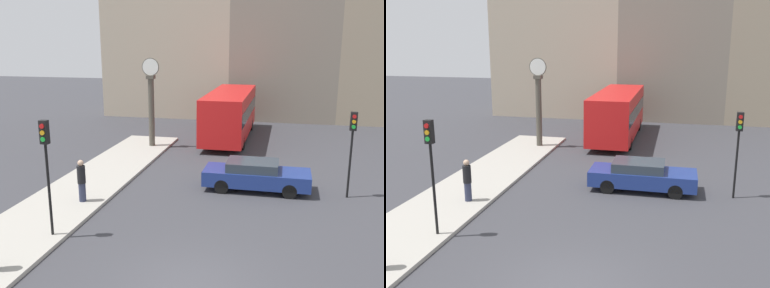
{
  "view_description": "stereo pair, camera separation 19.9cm",
  "coord_description": "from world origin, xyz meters",
  "views": [
    {
      "loc": [
        2.32,
        -9.91,
        6.42
      ],
      "look_at": [
        -1.67,
        7.92,
        1.98
      ],
      "focal_mm": 40.0,
      "sensor_mm": 36.0,
      "label": 1
    },
    {
      "loc": [
        2.52,
        -9.87,
        6.42
      ],
      "look_at": [
        -1.67,
        7.92,
        1.98
      ],
      "focal_mm": 40.0,
      "sensor_mm": 36.0,
      "label": 2
    }
  ],
  "objects": [
    {
      "name": "pedestrian_black_jacket",
      "position": [
        -5.49,
        4.9,
        1.0
      ],
      "size": [
        0.33,
        0.33,
        1.71
      ],
      "color": "#2D334C",
      "rests_on": "sidewalk_corner"
    },
    {
      "name": "bus_distant",
      "position": [
        -1.34,
        18.07,
        1.78
      ],
      "size": [
        2.59,
        9.47,
        3.14
      ],
      "color": "red",
      "rests_on": "ground_plane"
    },
    {
      "name": "traffic_light_near",
      "position": [
        -5.07,
        1.88,
        2.9
      ],
      "size": [
        0.26,
        0.24,
        3.87
      ],
      "color": "black",
      "rests_on": "sidewalk_corner"
    },
    {
      "name": "sedan_car",
      "position": [
        1.15,
        8.14,
        0.68
      ],
      "size": [
        4.6,
        1.74,
        1.31
      ],
      "color": "navy",
      "rests_on": "ground_plane"
    },
    {
      "name": "traffic_light_far",
      "position": [
        4.99,
        8.03,
        2.61
      ],
      "size": [
        0.26,
        0.24,
        3.63
      ],
      "color": "black",
      "rests_on": "ground_plane"
    },
    {
      "name": "sidewalk_corner",
      "position": [
        -6.24,
        7.44,
        0.07
      ],
      "size": [
        3.27,
        18.87,
        0.13
      ],
      "primitive_type": "cube",
      "color": "#A39E93",
      "rests_on": "ground_plane"
    },
    {
      "name": "ground_plane",
      "position": [
        0.0,
        0.0,
        0.0
      ],
      "size": [
        120.0,
        120.0,
        0.0
      ],
      "primitive_type": "plane",
      "color": "#38383D"
    },
    {
      "name": "street_clock",
      "position": [
        -5.64,
        14.45,
        2.72
      ],
      "size": [
        1.05,
        0.46,
        5.29
      ],
      "color": "#4C473D",
      "rests_on": "sidewalk_corner"
    },
    {
      "name": "building_row",
      "position": [
        -0.86,
        26.86,
        8.34
      ],
      "size": [
        26.44,
        5.0,
        18.63
      ],
      "color": "#B7A88E",
      "rests_on": "ground_plane"
    }
  ]
}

